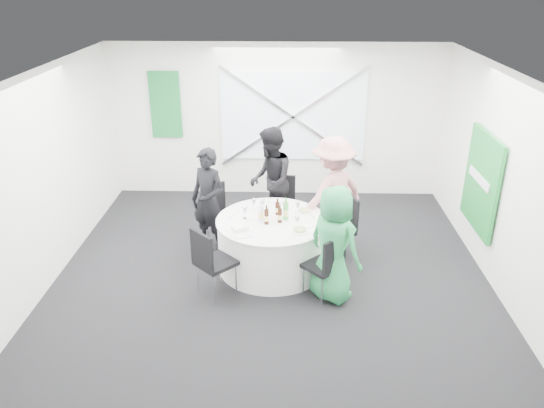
{
  "coord_description": "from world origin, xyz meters",
  "views": [
    {
      "loc": [
        0.19,
        -6.41,
        3.96
      ],
      "look_at": [
        0.0,
        0.2,
        1.0
      ],
      "focal_mm": 35.0,
      "sensor_mm": 36.0,
      "label": 1
    }
  ],
  "objects_px": {
    "person_man_back_left": "(208,201)",
    "person_man_back": "(270,181)",
    "person_woman_green": "(334,244)",
    "chair_back_right": "(343,222)",
    "clear_water_bottle": "(261,214)",
    "chair_front_left": "(210,258)",
    "banquet_table": "(272,244)",
    "chair_front_right": "(327,263)",
    "chair_back_left": "(220,210)",
    "green_water_bottle": "(286,211)",
    "person_woman_pink": "(332,194)",
    "chair_back": "(281,201)"
  },
  "relations": [
    {
      "from": "chair_back_left",
      "to": "person_woman_green",
      "type": "relative_size",
      "value": 0.61
    },
    {
      "from": "chair_front_right",
      "to": "person_woman_pink",
      "type": "height_order",
      "value": "person_woman_pink"
    },
    {
      "from": "chair_back_left",
      "to": "chair_back_right",
      "type": "bearing_deg",
      "value": -60.33
    },
    {
      "from": "person_man_back",
      "to": "person_woman_pink",
      "type": "relative_size",
      "value": 0.98
    },
    {
      "from": "green_water_bottle",
      "to": "clear_water_bottle",
      "type": "bearing_deg",
      "value": -165.93
    },
    {
      "from": "person_woman_pink",
      "to": "person_man_back_left",
      "type": "bearing_deg",
      "value": -33.35
    },
    {
      "from": "chair_front_right",
      "to": "green_water_bottle",
      "type": "relative_size",
      "value": 2.88
    },
    {
      "from": "chair_back",
      "to": "person_woman_pink",
      "type": "bearing_deg",
      "value": -24.08
    },
    {
      "from": "chair_back",
      "to": "person_man_back",
      "type": "height_order",
      "value": "person_man_back"
    },
    {
      "from": "banquet_table",
      "to": "chair_back_right",
      "type": "bearing_deg",
      "value": 18.11
    },
    {
      "from": "person_man_back_left",
      "to": "person_man_back",
      "type": "bearing_deg",
      "value": 64.86
    },
    {
      "from": "chair_front_right",
      "to": "person_woman_pink",
      "type": "bearing_deg",
      "value": -139.88
    },
    {
      "from": "banquet_table",
      "to": "person_man_back_left",
      "type": "bearing_deg",
      "value": 150.26
    },
    {
      "from": "person_man_back",
      "to": "clear_water_bottle",
      "type": "bearing_deg",
      "value": -7.21
    },
    {
      "from": "chair_back_left",
      "to": "chair_back_right",
      "type": "distance_m",
      "value": 1.89
    },
    {
      "from": "chair_back",
      "to": "chair_front_left",
      "type": "relative_size",
      "value": 0.98
    },
    {
      "from": "chair_back",
      "to": "chair_back_right",
      "type": "relative_size",
      "value": 0.99
    },
    {
      "from": "chair_back",
      "to": "chair_back_left",
      "type": "distance_m",
      "value": 1.01
    },
    {
      "from": "chair_front_left",
      "to": "person_woman_green",
      "type": "height_order",
      "value": "person_woman_green"
    },
    {
      "from": "chair_back_left",
      "to": "chair_back_right",
      "type": "height_order",
      "value": "chair_back_right"
    },
    {
      "from": "person_man_back",
      "to": "person_woman_green",
      "type": "distance_m",
      "value": 2.1
    },
    {
      "from": "chair_back_right",
      "to": "chair_back_left",
      "type": "bearing_deg",
      "value": -120.2
    },
    {
      "from": "chair_front_right",
      "to": "person_woman_green",
      "type": "xyz_separation_m",
      "value": [
        0.08,
        0.03,
        0.25
      ]
    },
    {
      "from": "banquet_table",
      "to": "person_woman_green",
      "type": "bearing_deg",
      "value": -42.23
    },
    {
      "from": "chair_back_right",
      "to": "clear_water_bottle",
      "type": "xyz_separation_m",
      "value": [
        -1.18,
        -0.4,
        0.31
      ]
    },
    {
      "from": "chair_back_right",
      "to": "chair_front_right",
      "type": "xyz_separation_m",
      "value": [
        -0.3,
        -1.1,
        -0.04
      ]
    },
    {
      "from": "chair_back_right",
      "to": "chair_front_left",
      "type": "xyz_separation_m",
      "value": [
        -1.8,
        -1.1,
        0.01
      ]
    },
    {
      "from": "chair_front_right",
      "to": "person_man_back_left",
      "type": "height_order",
      "value": "person_man_back_left"
    },
    {
      "from": "chair_back_right",
      "to": "chair_front_right",
      "type": "bearing_deg",
      "value": -33.65
    },
    {
      "from": "banquet_table",
      "to": "chair_front_right",
      "type": "xyz_separation_m",
      "value": [
        0.72,
        -0.76,
        0.15
      ]
    },
    {
      "from": "person_man_back_left",
      "to": "green_water_bottle",
      "type": "bearing_deg",
      "value": 5.16
    },
    {
      "from": "chair_back_left",
      "to": "chair_front_left",
      "type": "relative_size",
      "value": 0.97
    },
    {
      "from": "chair_front_right",
      "to": "green_water_bottle",
      "type": "xyz_separation_m",
      "value": [
        -0.53,
        0.78,
        0.35
      ]
    },
    {
      "from": "chair_back",
      "to": "chair_front_right",
      "type": "relative_size",
      "value": 1.05
    },
    {
      "from": "person_man_back_left",
      "to": "person_woman_pink",
      "type": "distance_m",
      "value": 1.84
    },
    {
      "from": "banquet_table",
      "to": "chair_back_left",
      "type": "relative_size",
      "value": 1.64
    },
    {
      "from": "person_man_back",
      "to": "person_man_back_left",
      "type": "bearing_deg",
      "value": -57.68
    },
    {
      "from": "chair_back_left",
      "to": "clear_water_bottle",
      "type": "distance_m",
      "value": 1.09
    },
    {
      "from": "person_man_back_left",
      "to": "clear_water_bottle",
      "type": "bearing_deg",
      "value": -7.47
    },
    {
      "from": "chair_front_left",
      "to": "person_woman_green",
      "type": "xyz_separation_m",
      "value": [
        1.57,
        0.04,
        0.2
      ]
    },
    {
      "from": "banquet_table",
      "to": "chair_back_left",
      "type": "bearing_deg",
      "value": 138.24
    },
    {
      "from": "person_man_back_left",
      "to": "person_man_back",
      "type": "xyz_separation_m",
      "value": [
        0.9,
        0.63,
        0.07
      ]
    },
    {
      "from": "person_man_back",
      "to": "person_woman_green",
      "type": "relative_size",
      "value": 1.11
    },
    {
      "from": "chair_back_right",
      "to": "green_water_bottle",
      "type": "xyz_separation_m",
      "value": [
        -0.84,
        -0.31,
        0.32
      ]
    },
    {
      "from": "chair_back",
      "to": "person_woman_green",
      "type": "bearing_deg",
      "value": -63.32
    },
    {
      "from": "chair_front_right",
      "to": "person_man_back",
      "type": "xyz_separation_m",
      "value": [
        -0.78,
        1.94,
        0.33
      ]
    },
    {
      "from": "chair_back_left",
      "to": "person_man_back_left",
      "type": "height_order",
      "value": "person_man_back_left"
    },
    {
      "from": "person_man_back_left",
      "to": "person_man_back",
      "type": "height_order",
      "value": "person_man_back"
    },
    {
      "from": "green_water_bottle",
      "to": "person_man_back",
      "type": "bearing_deg",
      "value": 102.03
    },
    {
      "from": "green_water_bottle",
      "to": "person_woman_green",
      "type": "bearing_deg",
      "value": -50.81
    }
  ]
}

